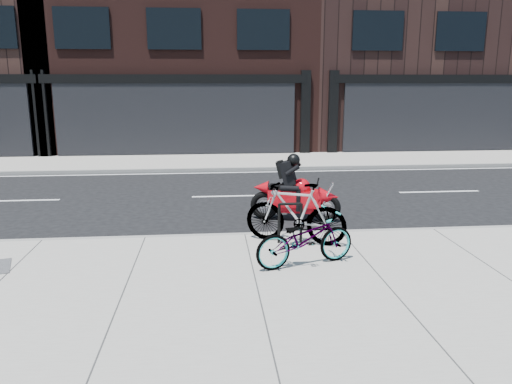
{
  "coord_description": "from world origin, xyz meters",
  "views": [
    {
      "loc": [
        -0.68,
        -11.69,
        3.21
      ],
      "look_at": [
        0.28,
        -1.5,
        0.9
      ],
      "focal_mm": 35.0,
      "sensor_mm": 36.0,
      "label": 1
    }
  ],
  "objects": [
    {
      "name": "sidewalk_near",
      "position": [
        0.0,
        -5.0,
        0.07
      ],
      "size": [
        60.0,
        6.0,
        0.13
      ],
      "primitive_type": "cube",
      "color": "gray",
      "rests_on": "ground"
    },
    {
      "name": "motorcycle",
      "position": [
        1.36,
        -0.6,
        0.64
      ],
      "size": [
        2.08,
        0.91,
        1.58
      ],
      "rotation": [
        0.0,
        0.0,
        -0.26
      ],
      "color": "black",
      "rests_on": "ground"
    },
    {
      "name": "bike_rack",
      "position": [
        0.83,
        -2.6,
        0.6
      ],
      "size": [
        0.48,
        0.07,
        0.8
      ],
      "rotation": [
        0.0,
        0.0,
        -0.05
      ],
      "color": "black",
      "rests_on": "sidewalk_near"
    },
    {
      "name": "bicycle_rear",
      "position": [
        0.93,
        -2.6,
        0.72
      ],
      "size": [
        2.03,
        1.29,
        1.19
      ],
      "primitive_type": "imported",
      "rotation": [
        0.0,
        0.0,
        4.3
      ],
      "color": "gray",
      "rests_on": "sidewalk_near"
    },
    {
      "name": "ground",
      "position": [
        0.0,
        0.0,
        0.0
      ],
      "size": [
        120.0,
        120.0,
        0.0
      ],
      "primitive_type": "plane",
      "color": "black",
      "rests_on": "ground"
    },
    {
      "name": "sidewalk_far",
      "position": [
        0.0,
        7.75,
        0.07
      ],
      "size": [
        60.0,
        3.5,
        0.13
      ],
      "primitive_type": "cube",
      "color": "gray",
      "rests_on": "ground"
    },
    {
      "name": "building_mideast",
      "position": [
        10.0,
        14.5,
        6.25
      ],
      "size": [
        12.0,
        10.0,
        12.5
      ],
      "primitive_type": "cube",
      "color": "black",
      "rests_on": "ground"
    },
    {
      "name": "bicycle_front",
      "position": [
        0.89,
        -3.8,
        0.6
      ],
      "size": [
        1.9,
        1.12,
        0.94
      ],
      "primitive_type": "imported",
      "rotation": [
        0.0,
        0.0,
        1.86
      ],
      "color": "gray",
      "rests_on": "sidewalk_near"
    }
  ]
}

